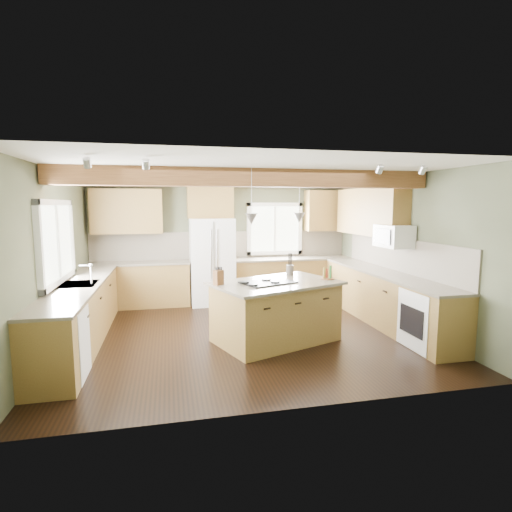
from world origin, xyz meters
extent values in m
plane|color=black|center=(0.00, 0.00, 0.00)|extent=(5.60, 5.60, 0.00)
plane|color=silver|center=(0.00, 0.00, 2.60)|extent=(5.60, 5.60, 0.00)
plane|color=#414632|center=(0.00, 2.50, 1.30)|extent=(5.60, 0.00, 5.60)
plane|color=#414632|center=(-2.80, 0.00, 1.30)|extent=(0.00, 5.00, 5.00)
plane|color=#414632|center=(2.80, 0.00, 1.30)|extent=(0.00, 5.00, 5.00)
cube|color=#502C16|center=(0.00, -0.44, 2.47)|extent=(5.55, 0.26, 0.26)
cube|color=#502C16|center=(0.00, 2.40, 2.54)|extent=(5.55, 0.20, 0.10)
cube|color=brown|center=(0.00, 2.48, 1.21)|extent=(5.58, 0.03, 0.58)
cube|color=brown|center=(2.78, 0.05, 1.21)|extent=(0.03, 3.70, 0.58)
cube|color=brown|center=(-1.79, 2.20, 0.44)|extent=(2.02, 0.60, 0.88)
cube|color=brown|center=(-1.79, 2.20, 0.90)|extent=(2.06, 0.64, 0.04)
cube|color=brown|center=(1.49, 2.20, 0.44)|extent=(2.62, 0.60, 0.88)
cube|color=brown|center=(1.49, 2.20, 0.90)|extent=(2.66, 0.64, 0.04)
cube|color=brown|center=(-2.50, 0.05, 0.44)|extent=(0.60, 3.70, 0.88)
cube|color=brown|center=(-2.50, 0.05, 0.90)|extent=(0.64, 3.74, 0.04)
cube|color=brown|center=(2.50, 0.05, 0.44)|extent=(0.60, 3.70, 0.88)
cube|color=brown|center=(2.50, 0.05, 0.90)|extent=(0.64, 3.74, 0.04)
cube|color=brown|center=(-1.99, 2.33, 1.95)|extent=(1.40, 0.35, 0.90)
cube|color=brown|center=(-0.30, 2.33, 2.15)|extent=(0.96, 0.35, 0.70)
cube|color=brown|center=(2.62, 0.90, 1.95)|extent=(0.35, 2.20, 0.90)
cube|color=brown|center=(2.30, 2.33, 1.95)|extent=(0.90, 0.35, 0.90)
cube|color=white|center=(-2.78, 0.05, 1.55)|extent=(0.04, 1.60, 1.05)
cube|color=white|center=(1.15, 2.48, 1.55)|extent=(1.10, 0.04, 1.00)
cube|color=#262628|center=(-2.50, 0.05, 0.91)|extent=(0.50, 0.65, 0.03)
cylinder|color=#B2B2B7|center=(-2.32, 0.05, 1.05)|extent=(0.02, 0.02, 0.28)
cube|color=white|center=(-2.49, -1.25, 0.43)|extent=(0.60, 0.60, 0.84)
cube|color=white|center=(2.49, -1.25, 0.43)|extent=(0.60, 0.72, 0.84)
cube|color=white|center=(2.58, -0.05, 1.55)|extent=(0.40, 0.70, 0.38)
cone|color=#B2B2B7|center=(-0.02, -0.59, 1.88)|extent=(0.18, 0.18, 0.16)
cone|color=#B2B2B7|center=(0.80, -0.29, 1.88)|extent=(0.18, 0.18, 0.16)
cube|color=white|center=(-0.30, 2.12, 0.90)|extent=(0.90, 0.74, 1.80)
cube|color=olive|center=(0.39, -0.44, 0.44)|extent=(2.01, 1.61, 0.88)
cube|color=brown|center=(0.39, -0.44, 0.90)|extent=(2.16, 1.76, 0.04)
cube|color=black|center=(0.26, -0.49, 0.93)|extent=(0.88, 0.74, 0.02)
cube|color=brown|center=(-0.48, -0.47, 1.03)|extent=(0.16, 0.15, 0.22)
cylinder|color=#423A34|center=(0.78, 0.09, 1.00)|extent=(0.14, 0.14, 0.17)
camera|label=1|loc=(-1.18, -6.19, 2.08)|focal=28.00mm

